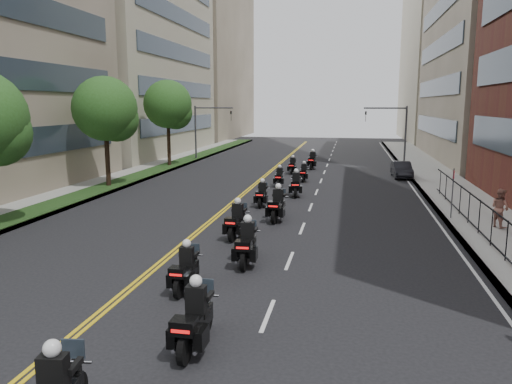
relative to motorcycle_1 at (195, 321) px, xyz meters
The scene contains 23 objects.
sidewalk_right 24.44m from the motorcycle_1, 65.29° to the left, with size 4.00×90.00×0.15m, color gray.
sidewalk_left 26.13m from the motorcycle_1, 121.86° to the left, with size 4.00×90.00×0.15m, color gray.
grass_strip 25.72m from the motorcycle_1, 120.34° to the left, with size 2.00×90.00×0.04m, color #173814.
building_right_far 78.70m from the motorcycle_1, 75.31° to the left, with size 15.00×28.00×26.00m, color #ADA38B.
building_left_mid 53.60m from the motorcycle_1, 117.74° to the left, with size 16.11×28.00×34.00m.
building_left_far 79.82m from the motorcycle_1, 107.56° to the left, with size 16.00×28.00×26.00m, color #7A6E59.
iron_fence 13.01m from the motorcycle_1, 44.94° to the left, with size 0.05×28.00×1.50m.
street_trees 20.83m from the motorcycle_1, 129.10° to the left, with size 4.40×38.40×7.98m.
traffic_signal_right 40.06m from the motorcycle_1, 78.82° to the left, with size 4.09×0.20×5.60m.
traffic_signal_left 40.90m from the motorcycle_1, 106.12° to the left, with size 4.09×0.20×5.60m.
motorcycle_1 is the anchor object (origin of this frame).
motorcycle_2 3.88m from the motorcycle_1, 111.73° to the left, with size 0.51×2.20×1.63m.
motorcycle_3 6.49m from the motorcycle_1, 90.62° to the left, with size 0.59×2.48×1.83m.
motorcycle_4 10.09m from the motorcycle_1, 97.14° to the left, with size 0.61×2.40×1.77m.
motorcycle_5 13.60m from the motorcycle_1, 89.90° to the left, with size 0.65×2.54×1.87m.
motorcycle_6 17.07m from the motorcycle_1, 94.61° to the left, with size 0.50×2.16×1.59m.
motorcycle_7 20.49m from the motorcycle_1, 89.43° to the left, with size 0.60×2.38×1.76m.
motorcycle_8 24.12m from the motorcycle_1, 93.24° to the left, with size 0.48×2.09×1.54m.
motorcycle_9 26.80m from the motorcycle_1, 89.73° to the left, with size 0.48×2.08×1.54m.
motorcycle_10 30.93m from the motorcycle_1, 92.24° to the left, with size 0.48×2.11×1.56m.
motorcycle_11 34.22m from the motorcycle_1, 89.65° to the left, with size 0.60×2.44×1.80m.
parked_sedan 31.10m from the motorcycle_1, 75.83° to the left, with size 1.35×3.86×1.27m, color black.
pedestrian_b 17.08m from the motorcycle_1, 52.44° to the left, with size 0.88×0.69×1.82m, color #9A6354.
Camera 1 is at (5.29, -7.88, 5.80)m, focal length 35.00 mm.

